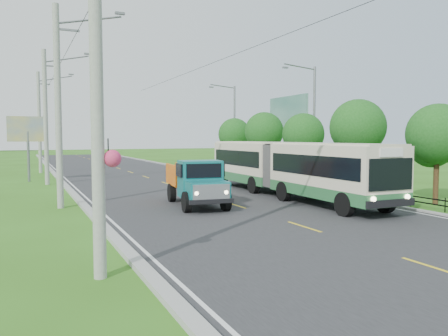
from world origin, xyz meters
TOP-DOWN VIEW (x-y plane):
  - ground at (0.00, 0.00)m, footprint 240.00×240.00m
  - road at (0.00, 20.00)m, footprint 14.00×120.00m
  - curb_left at (-7.20, 20.00)m, footprint 0.40×120.00m
  - curb_right at (7.15, 20.00)m, footprint 0.30×120.00m
  - edge_line_left at (-6.65, 20.00)m, footprint 0.12×120.00m
  - edge_line_right at (6.65, 20.00)m, footprint 0.12×120.00m
  - centre_dash at (0.00, 0.00)m, footprint 0.12×2.20m
  - railing_right at (8.00, 14.00)m, footprint 0.04×40.00m
  - pole_nearest at (-8.24, -3.00)m, footprint 3.51×0.44m
  - pole_near at (-8.26, 9.00)m, footprint 3.51×0.32m
  - pole_mid at (-8.26, 21.00)m, footprint 3.51×0.32m
  - pole_far at (-8.26, 33.00)m, footprint 3.51×0.32m
  - tree_second at (9.86, 2.14)m, footprint 3.18×3.26m
  - tree_third at (9.86, 8.14)m, footprint 3.60×3.62m
  - tree_fourth at (9.86, 14.14)m, footprint 3.24×3.31m
  - tree_fifth at (9.86, 20.14)m, footprint 3.48×3.52m
  - tree_back at (9.86, 26.14)m, footprint 3.30×3.36m
  - streetlight_mid at (10.64, 14.00)m, footprint 3.02×0.20m
  - streetlight_far at (10.64, 28.00)m, footprint 3.02×0.20m
  - planter_near at (8.60, 6.00)m, footprint 0.64×0.64m
  - planter_mid at (8.60, 14.00)m, footprint 0.64×0.64m
  - planter_far at (8.60, 22.00)m, footprint 0.64×0.64m
  - billboard_left at (-9.50, 24.00)m, footprint 3.00×0.20m
  - billboard_right at (12.30, 20.00)m, footprint 0.24×6.00m
  - bus at (4.31, 7.78)m, footprint 3.03×16.41m
  - dump_truck at (-1.85, 6.88)m, footprint 2.82×5.88m

SIDE VIEW (x-z plane):
  - ground at x=0.00m, z-range 0.00..0.00m
  - road at x=0.00m, z-range 0.00..0.02m
  - edge_line_left at x=-6.65m, z-range 0.02..0.02m
  - edge_line_right at x=6.65m, z-range 0.02..0.02m
  - centre_dash at x=0.00m, z-range 0.02..0.02m
  - curb_right at x=7.15m, z-range 0.00..0.10m
  - curb_left at x=-7.20m, z-range 0.00..0.15m
  - planter_near at x=8.60m, z-range -0.05..0.62m
  - planter_mid at x=8.60m, z-range -0.05..0.62m
  - planter_far at x=8.60m, z-range -0.05..0.62m
  - railing_right at x=8.00m, z-range 0.00..0.60m
  - dump_truck at x=-1.85m, z-range 0.16..2.54m
  - bus at x=4.31m, z-range 0.32..3.48m
  - tree_second at x=9.86m, z-range 0.87..6.17m
  - tree_fourth at x=9.86m, z-range 0.89..6.29m
  - tree_back at x=9.86m, z-range 0.90..6.40m
  - tree_fifth at x=9.86m, z-range 0.95..6.75m
  - billboard_left at x=-9.50m, z-range 1.27..6.47m
  - tree_third at x=9.86m, z-range 0.99..6.99m
  - streetlight_mid at x=10.64m, z-range 0.37..9.44m
  - streetlight_far at x=10.64m, z-range 0.37..9.44m
  - pole_nearest at x=-8.24m, z-range -0.06..9.94m
  - pole_near at x=-8.26m, z-range 0.09..10.09m
  - pole_mid at x=-8.26m, z-range 0.09..10.09m
  - pole_far at x=-8.26m, z-range 0.09..10.09m
  - billboard_right at x=12.30m, z-range 1.69..8.99m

